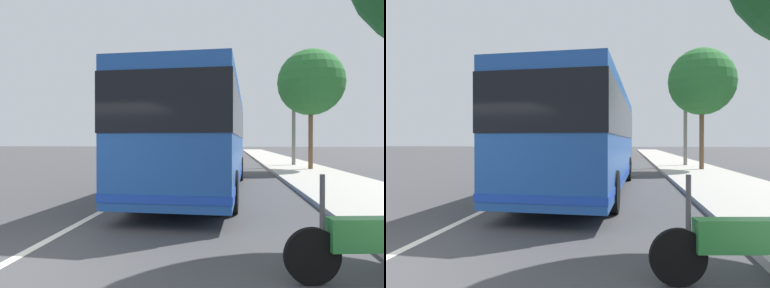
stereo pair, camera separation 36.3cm
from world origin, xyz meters
TOP-DOWN VIEW (x-y plane):
  - sidewalk_curb at (10.00, -7.00)m, footprint 110.00×3.60m
  - lane_divider_line at (10.00, 0.00)m, footprint 110.00×0.16m
  - coach_bus at (7.70, -2.08)m, footprint 11.02×3.11m
  - motorcycle_nearest_curb at (0.28, -4.76)m, footprint 0.40×2.20m
  - car_oncoming at (31.66, -2.33)m, footprint 4.14×2.01m
  - car_ahead_same_lane at (39.61, -2.68)m, footprint 4.63×1.87m
  - car_behind_bus at (43.74, 2.59)m, footprint 4.51×1.95m
  - roadside_tree_mid_block at (16.19, -7.47)m, footprint 3.67×3.67m
  - utility_pole at (19.63, -7.14)m, footprint 0.24×0.24m

SIDE VIEW (x-z plane):
  - lane_divider_line at x=10.00m, z-range 0.00..0.01m
  - sidewalk_curb at x=10.00m, z-range 0.00..0.14m
  - motorcycle_nearest_curb at x=0.28m, z-range -0.15..1.13m
  - car_oncoming at x=31.66m, z-range -0.05..1.43m
  - car_behind_bus at x=43.74m, z-range -0.04..1.43m
  - car_ahead_same_lane at x=39.61m, z-range -0.03..1.50m
  - coach_bus at x=7.70m, z-range 0.27..3.58m
  - utility_pole at x=19.63m, z-range 0.00..7.29m
  - roadside_tree_mid_block at x=16.19m, z-range 1.55..8.36m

